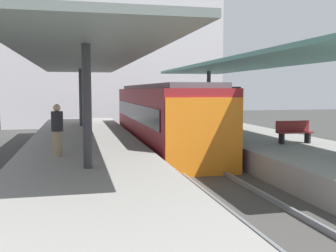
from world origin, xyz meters
TOP-DOWN VIEW (x-y plane):
  - ground_plane at (0.00, 0.00)m, footprint 80.00×80.00m
  - platform_left at (-3.80, 0.00)m, footprint 4.40×28.00m
  - platform_right at (3.80, 0.00)m, footprint 4.40×28.00m
  - track_ballast at (0.00, 0.00)m, footprint 3.20×28.00m
  - rail_near_side at (-0.72, 0.00)m, footprint 0.08×28.00m
  - rail_far_side at (0.72, 0.00)m, footprint 0.08×28.00m
  - commuter_train at (0.00, 3.70)m, footprint 2.78×13.67m
  - canopy_left at (-3.80, 1.40)m, footprint 4.18×21.00m
  - canopy_right at (3.80, 1.40)m, footprint 4.18×21.00m
  - platform_bench at (4.05, -1.70)m, footprint 1.40×0.41m
  - platform_sign at (3.81, 3.92)m, footprint 0.90×0.08m
  - passenger_near_bench at (-4.66, -2.81)m, footprint 0.36×0.36m
  - station_building_backdrop at (-0.78, 20.00)m, footprint 18.00×6.00m

SIDE VIEW (x-z plane):
  - ground_plane at x=0.00m, z-range 0.00..0.00m
  - track_ballast at x=0.00m, z-range 0.00..0.20m
  - rail_near_side at x=-0.72m, z-range 0.20..0.34m
  - rail_far_side at x=0.72m, z-range 0.20..0.34m
  - platform_left at x=-3.80m, z-range 0.00..1.00m
  - platform_right at x=3.80m, z-range 0.00..1.00m
  - platform_bench at x=4.05m, z-range 1.03..1.89m
  - commuter_train at x=0.00m, z-range 0.18..3.28m
  - passenger_near_bench at x=-4.66m, z-range 1.03..2.64m
  - platform_sign at x=3.81m, z-range 1.52..3.73m
  - canopy_right at x=3.80m, z-range 2.55..5.88m
  - canopy_left at x=-3.80m, z-range 2.57..5.95m
  - station_building_backdrop at x=-0.78m, z-range 0.00..11.00m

